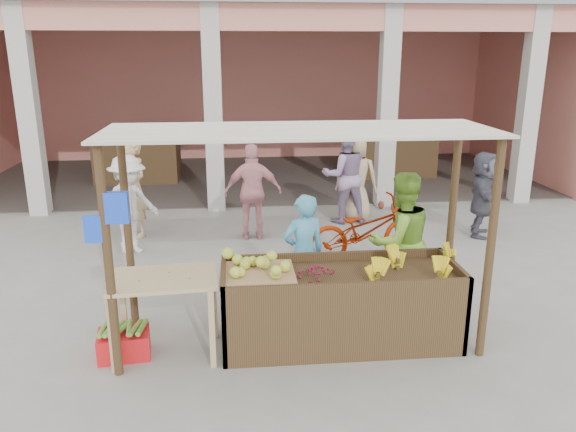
{
  "coord_description": "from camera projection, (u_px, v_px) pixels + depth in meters",
  "views": [
    {
      "loc": [
        -0.63,
        -5.6,
        3.16
      ],
      "look_at": [
        0.04,
        1.2,
        1.13
      ],
      "focal_mm": 35.0,
      "sensor_mm": 36.0,
      "label": 1
    }
  ],
  "objects": [
    {
      "name": "ground",
      "position": [
        295.0,
        343.0,
        6.3
      ],
      "size": [
        60.0,
        60.0,
        0.0
      ],
      "primitive_type": "plane",
      "color": "slate",
      "rests_on": "ground"
    },
    {
      "name": "market_building",
      "position": [
        258.0,
        69.0,
        14.05
      ],
      "size": [
        14.4,
        6.4,
        4.2
      ],
      "color": "#DB8073",
      "rests_on": "ground"
    },
    {
      "name": "fruit_stall",
      "position": [
        340.0,
        308.0,
        6.24
      ],
      "size": [
        2.6,
        0.95,
        0.8
      ],
      "primitive_type": "cube",
      "color": "#49341D",
      "rests_on": "ground"
    },
    {
      "name": "stall_awning",
      "position": [
        294.0,
        169.0,
        5.79
      ],
      "size": [
        4.09,
        1.35,
        2.39
      ],
      "color": "#49341D",
      "rests_on": "ground"
    },
    {
      "name": "banana_heap",
      "position": [
        414.0,
        265.0,
        6.12
      ],
      "size": [
        1.12,
        0.61,
        0.2
      ],
      "primitive_type": null,
      "color": "yellow",
      "rests_on": "fruit_stall"
    },
    {
      "name": "melon_tray",
      "position": [
        257.0,
        268.0,
        6.04
      ],
      "size": [
        0.8,
        0.69,
        0.21
      ],
      "color": "#A77F56",
      "rests_on": "fruit_stall"
    },
    {
      "name": "berry_heap",
      "position": [
        317.0,
        271.0,
        6.04
      ],
      "size": [
        0.47,
        0.39,
        0.15
      ],
      "primitive_type": "ellipsoid",
      "color": "maroon",
      "rests_on": "fruit_stall"
    },
    {
      "name": "side_table",
      "position": [
        164.0,
        290.0,
        5.87
      ],
      "size": [
        1.15,
        0.82,
        0.89
      ],
      "rotation": [
        0.0,
        0.0,
        0.08
      ],
      "color": "tan",
      "rests_on": "ground"
    },
    {
      "name": "papaya_pile",
      "position": [
        163.0,
        269.0,
        5.81
      ],
      "size": [
        0.65,
        0.37,
        0.18
      ],
      "primitive_type": null,
      "color": "#459631",
      "rests_on": "side_table"
    },
    {
      "name": "red_crate",
      "position": [
        124.0,
        344.0,
        5.99
      ],
      "size": [
        0.58,
        0.45,
        0.28
      ],
      "primitive_type": "cube",
      "rotation": [
        0.0,
        0.0,
        0.13
      ],
      "color": "red",
      "rests_on": "ground"
    },
    {
      "name": "plantain_bundle",
      "position": [
        123.0,
        329.0,
        5.94
      ],
      "size": [
        0.45,
        0.31,
        0.09
      ],
      "primitive_type": null,
      "color": "olive",
      "rests_on": "red_crate"
    },
    {
      "name": "produce_sacks",
      "position": [
        397.0,
        193.0,
        11.51
      ],
      "size": [
        1.08,
        0.8,
        0.65
      ],
      "color": "maroon",
      "rests_on": "ground"
    },
    {
      "name": "vendor_blue",
      "position": [
        304.0,
        250.0,
        6.89
      ],
      "size": [
        0.7,
        0.59,
        1.6
      ],
      "primitive_type": "imported",
      "rotation": [
        0.0,
        0.0,
        3.43
      ],
      "color": "#4DA6CC",
      "rests_on": "ground"
    },
    {
      "name": "vendor_green",
      "position": [
        400.0,
        238.0,
        6.93
      ],
      "size": [
        0.99,
        0.72,
        1.85
      ],
      "primitive_type": "imported",
      "rotation": [
        0.0,
        0.0,
        3.39
      ],
      "color": "#7CB334",
      "rests_on": "ground"
    },
    {
      "name": "motorcycle",
      "position": [
        366.0,
        229.0,
        8.57
      ],
      "size": [
        1.14,
        2.12,
        1.05
      ],
      "primitive_type": "imported",
      "rotation": [
        0.0,
        0.0,
        1.8
      ],
      "color": "#861D01",
      "rests_on": "ground"
    },
    {
      "name": "shopper_a",
      "position": [
        129.0,
        201.0,
        8.84
      ],
      "size": [
        1.19,
        1.16,
        1.73
      ],
      "primitive_type": "imported",
      "rotation": [
        0.0,
        0.0,
        0.75
      ],
      "color": "silver",
      "rests_on": "ground"
    },
    {
      "name": "shopper_b",
      "position": [
        253.0,
        189.0,
        9.54
      ],
      "size": [
        1.04,
        0.56,
        1.77
      ],
      "primitive_type": "imported",
      "rotation": [
        0.0,
        0.0,
        3.15
      ],
      "color": "pink",
      "rests_on": "ground"
    },
    {
      "name": "shopper_c",
      "position": [
        356.0,
        173.0,
        10.58
      ],
      "size": [
        1.03,
        0.84,
        1.84
      ],
      "primitive_type": "imported",
      "rotation": [
        0.0,
        0.0,
        2.81
      ],
      "color": "tan",
      "rests_on": "ground"
    },
    {
      "name": "shopper_d",
      "position": [
        483.0,
        192.0,
        9.73
      ],
      "size": [
        1.12,
        1.58,
        1.58
      ],
      "primitive_type": "imported",
      "rotation": [
        0.0,
        0.0,
        1.17
      ],
      "color": "#454550",
      "rests_on": "ground"
    },
    {
      "name": "shopper_e",
      "position": [
        133.0,
        186.0,
        9.67
      ],
      "size": [
        0.83,
        0.84,
        1.81
      ],
      "primitive_type": "imported",
      "rotation": [
        0.0,
        0.0,
        -0.86
      ],
      "color": "tan",
      "rests_on": "ground"
    },
    {
      "name": "shopper_f",
      "position": [
        345.0,
        171.0,
        10.47
      ],
      "size": [
        0.99,
        0.59,
        1.98
      ],
      "primitive_type": "imported",
      "rotation": [
        0.0,
        0.0,
        3.18
      ],
      "color": "gray",
      "rests_on": "ground"
    }
  ]
}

